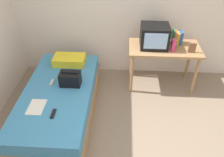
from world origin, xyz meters
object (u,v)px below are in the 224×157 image
at_px(tv, 154,36).
at_px(remote_dark, 53,114).
at_px(bed, 60,102).
at_px(remote_silver, 52,82).
at_px(water_bottle, 174,45).
at_px(book_row, 177,37).
at_px(desk, 164,52).
at_px(picture_frame, 192,48).
at_px(magazine, 36,107).
at_px(handbag, 70,79).
at_px(pillow, 69,60).

distance_m(tv, remote_dark, 1.95).
bearing_deg(bed, remote_dark, -81.56).
bearing_deg(remote_silver, bed, -51.89).
relative_size(water_bottle, book_row, 0.82).
distance_m(desk, picture_frame, 0.46).
xyz_separation_m(bed, water_bottle, (1.71, 0.73, 0.63)).
bearing_deg(remote_dark, tv, 44.77).
relative_size(picture_frame, magazine, 0.56).
bearing_deg(handbag, desk, 26.12).
bearing_deg(book_row, tv, -162.52).
bearing_deg(magazine, handbag, 54.78).
height_order(handbag, magazine, handbag).
xyz_separation_m(book_row, picture_frame, (0.19, -0.29, -0.03)).
height_order(water_bottle, handbag, water_bottle).
bearing_deg(magazine, tv, 37.32).
relative_size(bed, pillow, 3.88).
bearing_deg(pillow, handbag, -76.17).
bearing_deg(desk, tv, 175.60).
relative_size(handbag, remote_dark, 1.92).
height_order(desk, water_bottle, water_bottle).
relative_size(tv, remote_silver, 3.06).
distance_m(desk, tv, 0.34).
bearing_deg(tv, pillow, -173.24).
relative_size(book_row, pillow, 0.47).
bearing_deg(tv, bed, -148.78).
xyz_separation_m(pillow, handbag, (0.14, -0.55, 0.03)).
bearing_deg(book_row, desk, -145.81).
height_order(magazine, remote_silver, remote_silver).
relative_size(picture_frame, handbag, 0.54).
bearing_deg(remote_silver, remote_dark, -73.22).
bearing_deg(picture_frame, water_bottle, 173.36).
height_order(bed, book_row, book_row).
bearing_deg(book_row, handbag, -152.82).
bearing_deg(handbag, tv, 29.92).
xyz_separation_m(bed, remote_silver, (-0.12, 0.15, 0.26)).
bearing_deg(handbag, bed, -140.34).
distance_m(water_bottle, pillow, 1.70).
height_order(book_row, magazine, book_row).
relative_size(bed, handbag, 6.67).
xyz_separation_m(desk, book_row, (0.20, 0.14, 0.21)).
bearing_deg(magazine, picture_frame, 25.86).
relative_size(bed, water_bottle, 9.99).
bearing_deg(water_bottle, pillow, -178.94).
distance_m(tv, book_row, 0.41).
xyz_separation_m(pillow, remote_dark, (0.04, -1.17, -0.06)).
bearing_deg(desk, picture_frame, -21.26).
relative_size(book_row, remote_silver, 1.70).
xyz_separation_m(water_bottle, magazine, (-1.90, -1.09, -0.38)).
xyz_separation_m(water_bottle, handbag, (-1.54, -0.58, -0.28)).
bearing_deg(pillow, remote_dark, -88.21).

